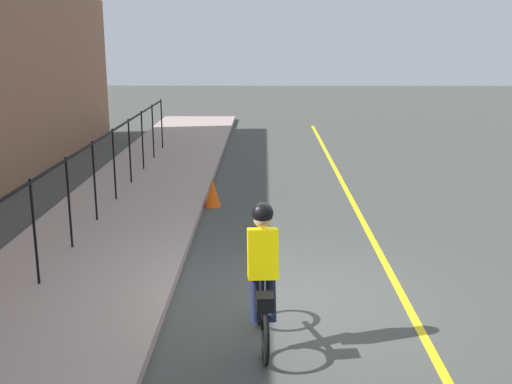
{
  "coord_description": "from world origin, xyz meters",
  "views": [
    {
      "loc": [
        -8.4,
        0.45,
        3.73
      ],
      "look_at": [
        2.42,
        0.6,
        1.0
      ],
      "focal_mm": 43.52,
      "sensor_mm": 36.0,
      "label": 1
    }
  ],
  "objects": [
    {
      "name": "sidewalk",
      "position": [
        0.0,
        3.4,
        0.07
      ],
      "size": [
        40.0,
        3.2,
        0.15
      ],
      "primitive_type": "cube",
      "color": "#A28D86",
      "rests_on": "ground"
    },
    {
      "name": "traffic_cone_near",
      "position": [
        5.04,
        1.6,
        0.32
      ],
      "size": [
        0.36,
        0.36,
        0.64
      ],
      "primitive_type": "cone",
      "color": "#FD590E",
      "rests_on": "ground"
    },
    {
      "name": "cyclist_lead",
      "position": [
        -1.38,
        0.46,
        0.91
      ],
      "size": [
        1.71,
        0.38,
        1.83
      ],
      "rotation": [
        0.0,
        0.0,
        0.07
      ],
      "color": "black",
      "rests_on": "ground"
    },
    {
      "name": "ground_plane",
      "position": [
        0.0,
        0.0,
        0.0
      ],
      "size": [
        80.0,
        80.0,
        0.0
      ],
      "primitive_type": "plane",
      "color": "#424440"
    },
    {
      "name": "lane_line_centre",
      "position": [
        0.0,
        -1.6,
        0.0
      ],
      "size": [
        36.0,
        0.12,
        0.01
      ],
      "primitive_type": "cube",
      "color": "yellow",
      "rests_on": "ground"
    },
    {
      "name": "iron_fence",
      "position": [
        1.0,
        3.8,
        1.32
      ],
      "size": [
        21.4,
        0.04,
        1.6
      ],
      "color": "black",
      "rests_on": "sidewalk"
    }
  ]
}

